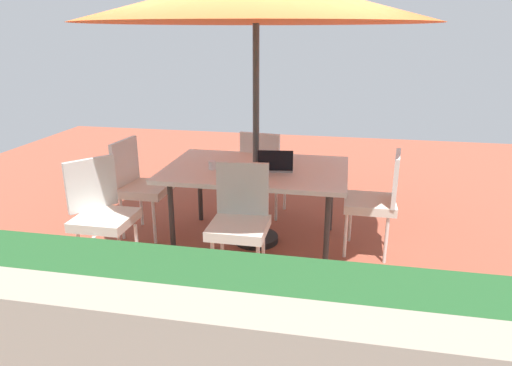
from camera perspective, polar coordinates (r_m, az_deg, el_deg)
ground_plane at (r=4.64m, az=-0.00°, el=-7.33°), size 10.00×10.00×0.02m
dining_table at (r=4.38m, az=-0.00°, el=1.26°), size 1.72×1.15×0.77m
chair_north at (r=3.76m, az=-2.01°, el=-4.32°), size 0.46×0.47×0.98m
chair_east at (r=4.76m, az=-14.29°, el=0.05°), size 0.48×0.47×0.98m
chair_west at (r=4.34m, az=14.80°, el=-1.77°), size 0.48×0.47×0.98m
chair_northeast at (r=4.11m, az=-18.69°, el=-3.29°), size 0.58×0.58×0.98m
chair_south at (r=5.09m, az=0.99°, el=1.82°), size 0.48×0.49×0.98m
laptop at (r=4.26m, az=2.45°, el=2.17°), size 0.35×0.28×0.21m
cup at (r=4.32m, az=-5.47°, el=2.22°), size 0.07×0.07×0.08m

